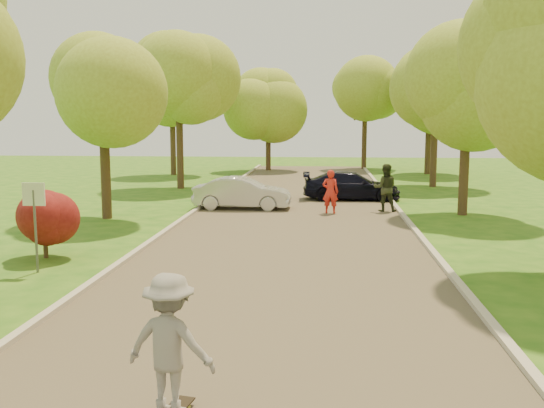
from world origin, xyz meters
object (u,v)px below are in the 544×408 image
(silver_sedan, at_px, (242,193))
(person_striped, at_px, (330,192))
(skateboarder, at_px, (170,344))
(street_sign, at_px, (34,208))
(person_olive, at_px, (385,188))
(dark_sedan, at_px, (351,186))

(silver_sedan, xyz_separation_m, person_striped, (3.61, -0.97, 0.21))
(skateboarder, bearing_deg, street_sign, -42.29)
(street_sign, height_order, person_olive, street_sign)
(silver_sedan, bearing_deg, person_striped, -104.57)
(street_sign, bearing_deg, person_striped, 54.24)
(silver_sedan, bearing_deg, dark_sedan, -54.05)
(silver_sedan, relative_size, dark_sedan, 0.90)
(silver_sedan, distance_m, person_striped, 3.74)
(silver_sedan, relative_size, person_striped, 2.31)
(silver_sedan, distance_m, skateboarder, 17.75)
(dark_sedan, xyz_separation_m, person_olive, (1.19, -3.53, 0.31))
(dark_sedan, xyz_separation_m, person_striped, (-0.99, -4.25, 0.22))
(street_sign, bearing_deg, silver_sedan, 72.09)
(silver_sedan, height_order, skateboarder, skateboarder)
(person_striped, bearing_deg, dark_sedan, -94.64)
(dark_sedan, relative_size, person_olive, 2.32)
(street_sign, distance_m, dark_sedan, 16.30)
(person_striped, bearing_deg, skateboarder, 91.49)
(street_sign, bearing_deg, skateboarder, -53.68)
(street_sign, distance_m, person_striped, 12.18)
(silver_sedan, height_order, person_olive, person_olive)
(silver_sedan, bearing_deg, person_olive, -91.98)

